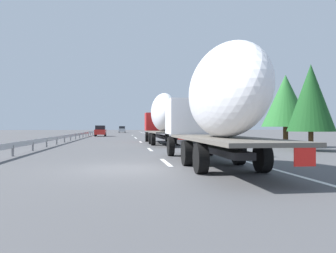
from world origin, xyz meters
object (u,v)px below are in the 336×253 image
object	(u,v)px
truck_lead	(162,116)
road_sign	(165,124)
car_red_compact	(100,131)
truck_trailing	(215,102)
car_silver_hatch	(122,129)

from	to	relation	value
truck_lead	road_sign	size ratio (longest dim) A/B	4.72
car_red_compact	road_sign	distance (m)	11.66
truck_trailing	car_red_compact	distance (m)	45.17
car_red_compact	road_sign	world-z (taller)	road_sign
truck_trailing	car_silver_hatch	bearing A→B (deg)	2.67
truck_trailing	car_silver_hatch	world-z (taller)	truck_trailing
truck_trailing	road_sign	xyz separation A→B (m)	(39.56, -3.10, -0.55)
car_red_compact	road_sign	xyz separation A→B (m)	(-4.97, -10.49, 1.11)
truck_lead	road_sign	world-z (taller)	truck_lead
truck_lead	car_red_compact	bearing A→B (deg)	15.59
car_silver_hatch	car_red_compact	bearing A→B (deg)	174.28
road_sign	car_red_compact	bearing A→B (deg)	64.64
car_silver_hatch	truck_trailing	bearing A→B (deg)	-177.33
truck_trailing	road_sign	size ratio (longest dim) A/B	4.43
car_red_compact	truck_trailing	bearing A→B (deg)	-170.58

